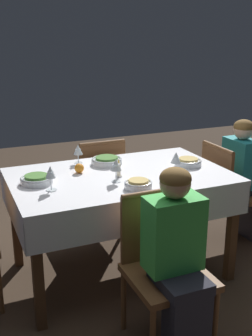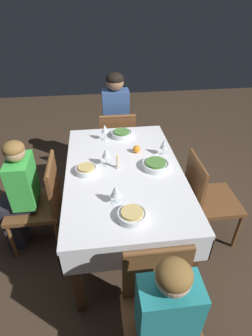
{
  "view_description": "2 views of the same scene",
  "coord_description": "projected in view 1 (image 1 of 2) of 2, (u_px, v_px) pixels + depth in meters",
  "views": [
    {
      "loc": [
        1.05,
        2.56,
        1.69
      ],
      "look_at": [
        -0.02,
        0.07,
        0.83
      ],
      "focal_mm": 45.0,
      "sensor_mm": 36.0,
      "label": 1
    },
    {
      "loc": [
        -1.72,
        0.19,
        2.0
      ],
      "look_at": [
        -0.06,
        -0.01,
        0.82
      ],
      "focal_mm": 28.0,
      "sensor_mm": 36.0,
      "label": 2
    }
  ],
  "objects": [
    {
      "name": "wine_glass_west",
      "position": [
        176.0,
        158.0,
        2.94
      ],
      "size": [
        0.07,
        0.07,
        0.14
      ],
      "color": "white",
      "rests_on": "dining_table"
    },
    {
      "name": "dining_table",
      "position": [
        120.0,
        186.0,
        2.94
      ],
      "size": [
        1.5,
        0.94,
        0.77
      ],
      "color": "silver",
      "rests_on": "ground_plane"
    },
    {
      "name": "bowl_west",
      "position": [
        188.0,
        162.0,
        3.1
      ],
      "size": [
        0.19,
        0.19,
        0.06
      ],
      "color": "silver",
      "rests_on": "dining_table"
    },
    {
      "name": "bowl_north",
      "position": [
        138.0,
        184.0,
        2.64
      ],
      "size": [
        0.18,
        0.18,
        0.06
      ],
      "color": "silver",
      "rests_on": "dining_table"
    },
    {
      "name": "person_child_teal",
      "position": [
        245.0,
        176.0,
        3.49
      ],
      "size": [
        0.33,
        0.3,
        1.05
      ],
      "rotation": [
        0.0,
        0.0,
        -1.57
      ],
      "color": "#282833",
      "rests_on": "ground_plane"
    },
    {
      "name": "orange_fruit",
      "position": [
        79.0,
        168.0,
        2.94
      ],
      "size": [
        0.07,
        0.07,
        0.07
      ],
      "primitive_type": "sphere",
      "color": "orange",
      "rests_on": "dining_table"
    },
    {
      "name": "chair_north",
      "position": [
        163.0,
        261.0,
        2.36
      ],
      "size": [
        0.43,
        0.44,
        0.86
      ],
      "rotation": [
        0.0,
        0.0,
        3.14
      ],
      "color": "brown",
      "rests_on": "ground_plane"
    },
    {
      "name": "ground_plane",
      "position": [
        120.0,
        271.0,
        3.15
      ],
      "size": [
        8.0,
        8.0,
        0.0
      ],
      "primitive_type": "plane",
      "color": "#3D2D21"
    },
    {
      "name": "chair_west",
      "position": [
        228.0,
        189.0,
        3.46
      ],
      "size": [
        0.44,
        0.43,
        0.86
      ],
      "rotation": [
        0.0,
        0.0,
        -1.57
      ],
      "color": "brown",
      "rests_on": "ground_plane"
    },
    {
      "name": "person_child_green",
      "position": [
        178.0,
        258.0,
        2.19
      ],
      "size": [
        0.3,
        0.33,
        1.06
      ],
      "rotation": [
        0.0,
        0.0,
        3.14
      ],
      "color": "#282833",
      "rests_on": "ground_plane"
    },
    {
      "name": "wine_glass_east",
      "position": [
        50.0,
        173.0,
        2.58
      ],
      "size": [
        0.07,
        0.07,
        0.16
      ],
      "color": "white",
      "rests_on": "dining_table"
    },
    {
      "name": "wine_glass_south",
      "position": [
        78.0,
        150.0,
        3.14
      ],
      "size": [
        0.07,
        0.07,
        0.14
      ],
      "color": "white",
      "rests_on": "dining_table"
    },
    {
      "name": "chair_south",
      "position": [
        98.0,
        180.0,
        3.66
      ],
      "size": [
        0.43,
        0.44,
        0.86
      ],
      "color": "brown",
      "rests_on": "ground_plane"
    },
    {
      "name": "bowl_south",
      "position": [
        106.0,
        161.0,
        3.13
      ],
      "size": [
        0.23,
        0.23,
        0.06
      ],
      "color": "silver",
      "rests_on": "dining_table"
    },
    {
      "name": "bowl_east",
      "position": [
        37.0,
        179.0,
        2.73
      ],
      "size": [
        0.21,
        0.21,
        0.06
      ],
      "color": "silver",
      "rests_on": "dining_table"
    },
    {
      "name": "candle_centerpiece",
      "position": [
        119.0,
        171.0,
        2.85
      ],
      "size": [
        0.05,
        0.05,
        0.12
      ],
      "color": "beige",
      "rests_on": "dining_table"
    },
    {
      "name": "wine_glass_north",
      "position": [
        116.0,
        165.0,
        2.73
      ],
      "size": [
        0.07,
        0.07,
        0.16
      ],
      "color": "white",
      "rests_on": "dining_table"
    }
  ]
}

